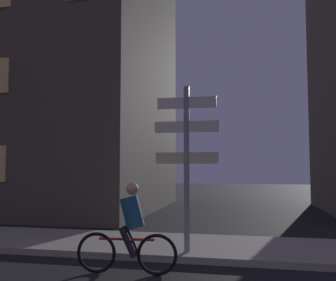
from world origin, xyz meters
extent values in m
cube|color=gray|center=(0.00, 5.86, 0.07)|extent=(40.00, 2.51, 0.14)
cylinder|color=gray|center=(-0.55, 5.03, 1.87)|extent=(0.12, 0.12, 3.46)
cube|color=white|center=(-0.55, 5.03, 3.25)|extent=(1.27, 0.03, 0.24)
cube|color=white|center=(-0.55, 5.03, 2.74)|extent=(1.38, 0.03, 0.24)
cube|color=beige|center=(-0.55, 5.03, 2.08)|extent=(1.34, 0.03, 0.24)
torus|color=black|center=(-1.97, 3.66, 0.36)|extent=(0.72, 0.11, 0.72)
torus|color=black|center=(-0.88, 3.73, 0.36)|extent=(0.72, 0.11, 0.72)
cylinder|color=red|center=(-1.42, 3.70, 0.61)|extent=(1.00, 0.11, 0.04)
cylinder|color=navy|center=(-1.32, 3.70, 1.08)|extent=(0.47, 0.35, 0.61)
sphere|color=tan|center=(-1.32, 3.70, 1.50)|extent=(0.22, 0.22, 0.22)
cylinder|color=black|center=(-1.37, 3.61, 0.58)|extent=(0.35, 0.14, 0.55)
cylinder|color=black|center=(-1.38, 3.79, 0.58)|extent=(0.35, 0.14, 0.55)
camera|label=1|loc=(0.67, -2.65, 1.88)|focal=39.49mm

